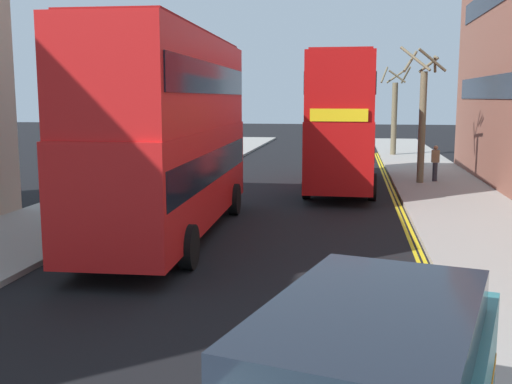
# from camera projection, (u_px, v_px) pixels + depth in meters

# --- Properties ---
(sidewalk_right) EXTENTS (4.00, 80.00, 0.14)m
(sidewalk_right) POSITION_uv_depth(u_px,v_px,m) (484.00, 230.00, 18.05)
(sidewalk_right) COLOR #9E9991
(sidewalk_right) RESTS_ON ground
(sidewalk_left) EXTENTS (4.00, 80.00, 0.14)m
(sidewalk_left) POSITION_uv_depth(u_px,v_px,m) (66.00, 217.00, 20.01)
(sidewalk_left) COLOR #9E9991
(sidewalk_left) RESTS_ON ground
(kerb_line_outer) EXTENTS (0.10, 56.00, 0.01)m
(kerb_line_outer) POSITION_uv_depth(u_px,v_px,m) (418.00, 245.00, 16.42)
(kerb_line_outer) COLOR yellow
(kerb_line_outer) RESTS_ON ground
(kerb_line_inner) EXTENTS (0.10, 56.00, 0.01)m
(kerb_line_inner) POSITION_uv_depth(u_px,v_px,m) (412.00, 245.00, 16.44)
(kerb_line_inner) COLOR yellow
(kerb_line_inner) RESTS_ON ground
(double_decker_bus_away) EXTENTS (3.04, 10.88, 5.64)m
(double_decker_bus_away) POSITION_uv_depth(u_px,v_px,m) (171.00, 129.00, 17.12)
(double_decker_bus_away) COLOR red
(double_decker_bus_away) RESTS_ON ground
(double_decker_bus_oncoming) EXTENTS (2.92, 10.84, 5.64)m
(double_decker_bus_oncoming) POSITION_uv_depth(u_px,v_px,m) (343.00, 118.00, 26.59)
(double_decker_bus_oncoming) COLOR #B20F0F
(double_decker_bus_oncoming) RESTS_ON ground
(pedestrian_far) EXTENTS (0.34, 0.22, 1.62)m
(pedestrian_far) POSITION_uv_depth(u_px,v_px,m) (435.00, 163.00, 27.88)
(pedestrian_far) COLOR #2D2D38
(pedestrian_far) RESTS_ON sidewalk_right
(street_tree_near) EXTENTS (1.93, 1.64, 5.80)m
(street_tree_near) POSITION_uv_depth(u_px,v_px,m) (394.00, 114.00, 40.72)
(street_tree_near) COLOR #6B6047
(street_tree_near) RESTS_ON sidewalk_right
(street_tree_mid) EXTENTS (1.99, 2.03, 5.95)m
(street_tree_mid) POSITION_uv_depth(u_px,v_px,m) (422.00, 116.00, 27.06)
(street_tree_mid) COLOR #6B6047
(street_tree_mid) RESTS_ON sidewalk_right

